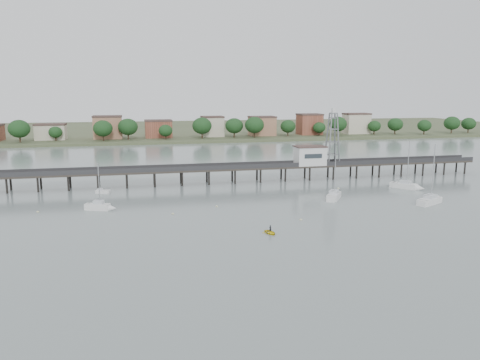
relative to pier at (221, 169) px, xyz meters
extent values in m
plane|color=slate|center=(0.00, -60.00, -3.79)|extent=(500.00, 500.00, 0.00)
cube|color=#2D2823|center=(0.00, 0.00, -0.04)|extent=(150.00, 5.00, 0.50)
cube|color=#333335|center=(0.00, -2.40, 0.76)|extent=(150.00, 0.12, 1.10)
cube|color=#333335|center=(0.00, 2.40, 0.76)|extent=(150.00, 0.12, 1.10)
cylinder|color=black|center=(0.00, -1.90, -1.99)|extent=(0.50, 0.50, 4.40)
cylinder|color=black|center=(0.00, 1.90, -1.99)|extent=(0.50, 0.50, 4.40)
cylinder|color=black|center=(73.00, -1.90, -1.99)|extent=(0.50, 0.50, 4.40)
cylinder|color=black|center=(73.00, 1.90, -1.99)|extent=(0.50, 0.50, 4.40)
cube|color=silver|center=(25.00, 0.00, 2.71)|extent=(8.00, 5.00, 5.00)
cube|color=#4C3833|center=(25.00, 0.00, 5.36)|extent=(8.40, 5.40, 0.30)
cube|color=slate|center=(31.50, 0.00, 14.36)|extent=(1.80, 1.80, 0.30)
cube|color=silver|center=(31.50, 0.00, 15.11)|extent=(0.90, 0.90, 1.20)
cube|color=white|center=(21.43, -24.64, -3.32)|extent=(5.18, 6.04, 1.65)
cone|color=white|center=(23.51, -21.67, -3.32)|extent=(3.24, 3.28, 2.26)
cube|color=silver|center=(21.43, -24.64, -2.14)|extent=(2.96, 3.15, 0.75)
cylinder|color=#A5A8AA|center=(21.66, -24.31, 2.95)|extent=(0.18, 0.18, 10.88)
cylinder|color=#A5A8AA|center=(20.87, -25.43, -1.59)|extent=(2.05, 2.84, 0.12)
cube|color=white|center=(39.79, -33.51, -3.32)|extent=(6.58, 5.01, 1.65)
cone|color=white|center=(43.20, -31.70, -3.32)|extent=(3.40, 3.33, 2.40)
cube|color=silver|center=(39.79, -33.51, -2.14)|extent=(3.32, 2.98, 0.75)
cylinder|color=#A5A8AA|center=(40.17, -33.31, 3.29)|extent=(0.18, 0.18, 11.58)
cylinder|color=#A5A8AA|center=(38.88, -33.99, -1.59)|extent=(3.24, 1.79, 0.12)
cube|color=white|center=(-29.64, -23.52, -3.32)|extent=(4.76, 3.09, 1.65)
cone|color=white|center=(-27.02, -24.43, -3.32)|extent=(2.31, 2.24, 1.73)
cube|color=silver|center=(-29.64, -23.52, -2.14)|extent=(2.32, 1.95, 0.75)
cylinder|color=#A5A8AA|center=(-29.35, -23.62, 1.67)|extent=(0.18, 0.18, 8.32)
cylinder|color=#A5A8AA|center=(-30.34, -23.27, -1.59)|extent=(2.48, 0.97, 0.12)
cube|color=white|center=(43.87, -17.28, -3.32)|extent=(5.39, 5.81, 1.65)
cone|color=white|center=(46.17, -20.02, -3.32)|extent=(3.24, 3.26, 2.23)
cube|color=silver|center=(43.87, -17.28, -2.14)|extent=(3.00, 3.09, 0.75)
cylinder|color=#A5A8AA|center=(44.12, -17.58, 2.87)|extent=(0.18, 0.18, 10.73)
cylinder|color=#A5A8AA|center=(43.25, -16.55, -1.59)|extent=(2.24, 2.63, 0.12)
cube|color=white|center=(-29.83, -6.74, -3.47)|extent=(3.62, 2.43, 0.93)
cube|color=silver|center=(-30.53, -6.50, -2.91)|extent=(1.42, 1.42, 0.56)
imported|color=yellow|center=(-0.03, -46.90, -3.79)|extent=(2.11, 1.15, 2.84)
imported|color=black|center=(-0.03, -46.90, -3.79)|extent=(0.73, 1.29, 0.29)
ellipsoid|color=beige|center=(44.10, -28.36, -3.71)|extent=(0.56, 0.56, 0.39)
ellipsoid|color=beige|center=(-41.52, -22.69, -3.71)|extent=(0.56, 0.56, 0.39)
ellipsoid|color=beige|center=(-5.63, -26.06, -3.71)|extent=(0.56, 0.56, 0.39)
ellipsoid|color=beige|center=(8.01, -39.92, -3.71)|extent=(0.56, 0.56, 0.39)
ellipsoid|color=beige|center=(27.37, -13.95, -3.71)|extent=(0.56, 0.56, 0.39)
ellipsoid|color=beige|center=(-15.15, -30.14, -3.71)|extent=(0.56, 0.56, 0.39)
cube|color=#475133|center=(0.00, 185.00, -3.29)|extent=(500.00, 170.00, 1.40)
cube|color=brown|center=(-62.00, 123.00, 1.91)|extent=(13.00, 10.50, 9.00)
cube|color=brown|center=(-35.00, 123.00, 1.91)|extent=(13.00, 10.50, 9.00)
cube|color=brown|center=(-10.00, 123.00, 1.91)|extent=(13.00, 10.50, 9.00)
cube|color=brown|center=(18.00, 123.00, 1.91)|extent=(13.00, 10.50, 9.00)
cube|color=brown|center=(45.00, 123.00, 1.91)|extent=(13.00, 10.50, 9.00)
cube|color=brown|center=(72.00, 123.00, 1.91)|extent=(13.00, 10.50, 9.00)
cube|color=brown|center=(100.00, 123.00, 1.91)|extent=(13.00, 10.50, 9.00)
ellipsoid|color=#193E1B|center=(0.00, 111.00, 2.21)|extent=(8.00, 8.00, 6.80)
ellipsoid|color=#193E1B|center=(120.00, 111.00, 2.21)|extent=(8.00, 8.00, 6.80)
camera|label=1|loc=(-21.83, -120.44, 19.67)|focal=35.00mm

